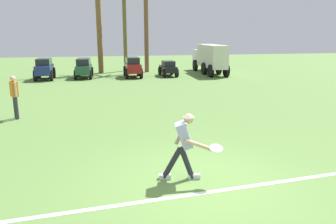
# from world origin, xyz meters

# --- Properties ---
(ground_plane) EXTENTS (80.00, 80.00, 0.00)m
(ground_plane) POSITION_xyz_m (0.00, 0.00, 0.00)
(ground_plane) COLOR #5B803D
(field_line_paint) EXTENTS (27.26, 2.23, 0.01)m
(field_line_paint) POSITION_xyz_m (0.00, -0.44, 0.00)
(field_line_paint) COLOR white
(field_line_paint) RESTS_ON ground_plane
(frisbee_thrower) EXTENTS (1.05, 0.60, 1.43)m
(frisbee_thrower) POSITION_xyz_m (-0.29, 0.27, 0.80)
(frisbee_thrower) COLOR #23232D
(frisbee_thrower) RESTS_ON ground_plane
(frisbee_in_flight) EXTENTS (0.28, 0.28, 0.11)m
(frisbee_in_flight) POSITION_xyz_m (0.31, -0.05, 0.75)
(frisbee_in_flight) COLOR white
(teammate_near_sideline) EXTENTS (0.33, 0.47, 1.56)m
(teammate_near_sideline) POSITION_xyz_m (-4.91, 6.45, 0.94)
(teammate_near_sideline) COLOR #33333D
(teammate_near_sideline) RESTS_ON ground_plane
(parked_car_slot_a) EXTENTS (1.19, 2.36, 1.40)m
(parked_car_slot_a) POSITION_xyz_m (-5.44, 17.29, 0.74)
(parked_car_slot_a) COLOR navy
(parked_car_slot_a) RESTS_ON ground_plane
(parked_car_slot_b) EXTENTS (1.26, 2.45, 1.34)m
(parked_car_slot_b) POSITION_xyz_m (-2.89, 17.57, 0.72)
(parked_car_slot_b) COLOR #235133
(parked_car_slot_b) RESTS_ON ground_plane
(parked_car_slot_c) EXTENTS (1.16, 2.35, 1.40)m
(parked_car_slot_c) POSITION_xyz_m (0.48, 17.24, 0.74)
(parked_car_slot_c) COLOR maroon
(parked_car_slot_c) RESTS_ON ground_plane
(parked_car_slot_d) EXTENTS (1.10, 2.21, 1.10)m
(parked_car_slot_d) POSITION_xyz_m (3.07, 17.36, 0.56)
(parked_car_slot_d) COLOR black
(parked_car_slot_d) RESTS_ON ground_plane
(box_truck) EXTENTS (1.56, 5.94, 2.20)m
(box_truck) POSITION_xyz_m (6.51, 18.21, 1.23)
(box_truck) COLOR silver
(box_truck) RESTS_ON ground_plane
(palm_tree_left_of_centre) EXTENTS (3.52, 3.12, 7.18)m
(palm_tree_left_of_centre) POSITION_xyz_m (-1.69, 20.36, 4.07)
(palm_tree_left_of_centre) COLOR brown
(palm_tree_left_of_centre) RESTS_ON ground_plane
(palm_tree_right_of_centre) EXTENTS (3.21, 3.43, 6.47)m
(palm_tree_right_of_centre) POSITION_xyz_m (0.36, 21.35, 4.00)
(palm_tree_right_of_centre) COLOR brown
(palm_tree_right_of_centre) RESTS_ON ground_plane
(palm_tree_far_right) EXTENTS (3.30, 2.96, 6.35)m
(palm_tree_far_right) POSITION_xyz_m (1.94, 20.27, 3.74)
(palm_tree_far_right) COLOR brown
(palm_tree_far_right) RESTS_ON ground_plane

